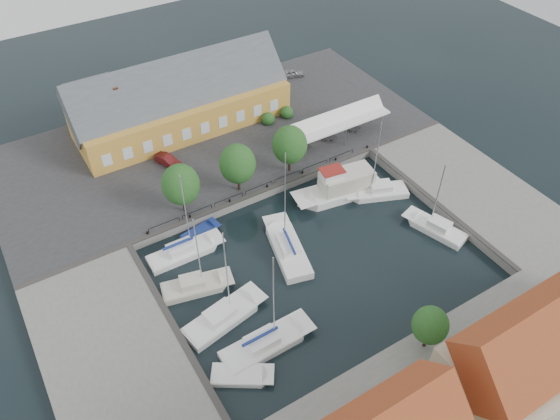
% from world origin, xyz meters
% --- Properties ---
extents(ground, '(140.00, 140.00, 0.00)m').
position_xyz_m(ground, '(0.00, 0.00, 0.00)').
color(ground, black).
rests_on(ground, ground).
extents(north_quay, '(56.00, 26.00, 1.00)m').
position_xyz_m(north_quay, '(0.00, 23.00, 0.50)').
color(north_quay, '#2D2D30').
rests_on(north_quay, ground).
extents(west_quay, '(12.00, 24.00, 1.00)m').
position_xyz_m(west_quay, '(-22.00, -2.00, 0.50)').
color(west_quay, slate).
rests_on(west_quay, ground).
extents(east_quay, '(12.00, 24.00, 1.00)m').
position_xyz_m(east_quay, '(22.00, -2.00, 0.50)').
color(east_quay, slate).
rests_on(east_quay, ground).
extents(south_bank, '(56.00, 14.00, 1.00)m').
position_xyz_m(south_bank, '(0.00, -21.00, 0.50)').
color(south_bank, slate).
rests_on(south_bank, ground).
extents(quay_edge_fittings, '(56.00, 24.72, 0.40)m').
position_xyz_m(quay_edge_fittings, '(0.02, 4.75, 1.06)').
color(quay_edge_fittings, '#383533').
rests_on(quay_edge_fittings, north_quay).
extents(warehouse, '(28.56, 14.00, 9.55)m').
position_xyz_m(warehouse, '(-2.60, 28.36, 4.43)').
color(warehouse, gold).
rests_on(warehouse, north_quay).
extents(tent_canopy, '(14.00, 4.00, 2.83)m').
position_xyz_m(tent_canopy, '(14.00, 14.50, 3.68)').
color(tent_canopy, white).
rests_on(tent_canopy, north_quay).
extents(quay_trees, '(18.20, 4.20, 6.30)m').
position_xyz_m(quay_trees, '(-2.00, 12.00, 4.88)').
color(quay_trees, black).
rests_on(quay_trees, north_quay).
extents(car_silver, '(3.78, 2.42, 1.20)m').
position_xyz_m(car_silver, '(17.63, 31.26, 1.60)').
color(car_silver, '#9B9CA2').
rests_on(car_silver, north_quay).
extents(car_red, '(2.70, 4.09, 1.27)m').
position_xyz_m(car_red, '(-7.26, 20.79, 1.64)').
color(car_red, '#5D1515').
rests_on(car_red, north_quay).
extents(center_sailboat, '(5.06, 9.90, 13.09)m').
position_xyz_m(center_sailboat, '(-1.88, 1.38, 0.36)').
color(center_sailboat, white).
rests_on(center_sailboat, ground).
extents(trawler, '(11.58, 4.96, 5.00)m').
position_xyz_m(trawler, '(8.55, 5.92, 1.02)').
color(trawler, white).
rests_on(trawler, ground).
extents(east_boat_a, '(8.00, 5.21, 10.99)m').
position_xyz_m(east_boat_a, '(12.21, 3.65, 0.26)').
color(east_boat_a, white).
rests_on(east_boat_a, ground).
extents(east_boat_c, '(4.35, 7.60, 9.56)m').
position_xyz_m(east_boat_c, '(13.87, -4.56, 0.26)').
color(east_boat_c, white).
rests_on(east_boat_c, ground).
extents(west_boat_a, '(8.51, 2.51, 11.21)m').
position_xyz_m(west_boat_a, '(-11.50, 6.74, 0.27)').
color(west_boat_a, white).
rests_on(west_boat_a, ground).
extents(west_boat_b, '(7.54, 4.02, 10.06)m').
position_xyz_m(west_boat_b, '(-12.45, 1.86, 0.26)').
color(west_boat_b, beige).
rests_on(west_boat_b, ground).
extents(west_boat_c, '(9.03, 4.41, 11.73)m').
position_xyz_m(west_boat_c, '(-11.77, -2.93, 0.26)').
color(west_boat_c, white).
rests_on(west_boat_c, ground).
extents(west_boat_d, '(9.26, 2.96, 12.14)m').
position_xyz_m(west_boat_d, '(-9.83, -7.59, 0.27)').
color(west_boat_d, white).
rests_on(west_boat_d, ground).
extents(launch_sw, '(5.74, 4.71, 0.98)m').
position_xyz_m(launch_sw, '(-13.23, -9.17, 0.09)').
color(launch_sw, white).
rests_on(launch_sw, ground).
extents(launch_nw, '(4.73, 2.60, 0.88)m').
position_xyz_m(launch_nw, '(-8.73, 8.65, 0.09)').
color(launch_nw, navy).
rests_on(launch_nw, ground).
extents(townhouses, '(36.30, 8.50, 12.00)m').
position_xyz_m(townhouses, '(1.93, -23.24, 5.82)').
color(townhouses, beige).
rests_on(townhouses, south_bank).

